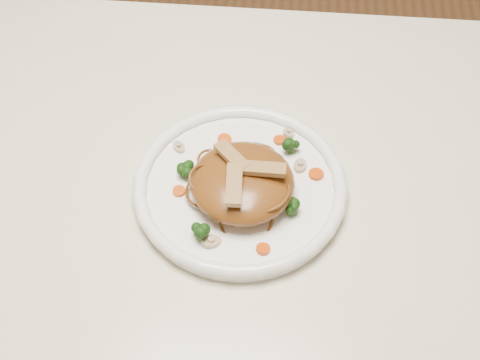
{
  "coord_description": "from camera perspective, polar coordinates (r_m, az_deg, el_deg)",
  "views": [
    {
      "loc": [
        0.13,
        -0.6,
        1.51
      ],
      "look_at": [
        0.08,
        -0.03,
        0.78
      ],
      "focal_mm": 49.08,
      "sensor_mm": 36.0,
      "label": 1
    }
  ],
  "objects": [
    {
      "name": "plate",
      "position": [
        0.95,
        -0.0,
        -0.82
      ],
      "size": [
        0.33,
        0.33,
        0.02
      ],
      "primitive_type": "cylinder",
      "rotation": [
        0.0,
        0.0,
        -0.09
      ],
      "color": "white",
      "rests_on": "table"
    },
    {
      "name": "carrot_2",
      "position": [
        0.96,
        6.64,
        0.53
      ],
      "size": [
        0.02,
        0.02,
        0.0
      ],
      "primitive_type": "cylinder",
      "rotation": [
        0.0,
        0.0,
        0.13
      ],
      "color": "#CA3D07",
      "rests_on": "plate"
    },
    {
      "name": "chicken_b",
      "position": [
        0.9,
        -0.71,
        2.06
      ],
      "size": [
        0.05,
        0.06,
        0.01
      ],
      "primitive_type": "cube",
      "rotation": [
        0.0,
        0.0,
        2.31
      ],
      "color": "tan",
      "rests_on": "noodle_mound"
    },
    {
      "name": "broccoli_3",
      "position": [
        0.9,
        4.57,
        -2.33
      ],
      "size": [
        0.03,
        0.03,
        0.03
      ],
      "primitive_type": null,
      "rotation": [
        0.0,
        0.0,
        0.12
      ],
      "color": "#153A0C",
      "rests_on": "plate"
    },
    {
      "name": "mushroom_0",
      "position": [
        0.88,
        -2.52,
        -5.37
      ],
      "size": [
        0.04,
        0.04,
        0.01
      ],
      "primitive_type": "cylinder",
      "rotation": [
        0.0,
        0.0,
        0.47
      ],
      "color": "beige",
      "rests_on": "plate"
    },
    {
      "name": "table",
      "position": [
        1.06,
        -4.05,
        -2.76
      ],
      "size": [
        1.2,
        0.8,
        0.75
      ],
      "color": "beige",
      "rests_on": "ground"
    },
    {
      "name": "broccoli_2",
      "position": [
        0.88,
        -3.45,
        -4.45
      ],
      "size": [
        0.03,
        0.03,
        0.03
      ],
      "primitive_type": null,
      "rotation": [
        0.0,
        0.0,
        -0.12
      ],
      "color": "#153A0C",
      "rests_on": "plate"
    },
    {
      "name": "chicken_c",
      "position": [
        0.87,
        -0.52,
        -0.41
      ],
      "size": [
        0.02,
        0.07,
        0.01
      ],
      "primitive_type": "cube",
      "rotation": [
        0.0,
        0.0,
        4.76
      ],
      "color": "tan",
      "rests_on": "noodle_mound"
    },
    {
      "name": "broccoli_1",
      "position": [
        0.95,
        -4.84,
        1.03
      ],
      "size": [
        0.03,
        0.03,
        0.03
      ],
      "primitive_type": null,
      "rotation": [
        0.0,
        0.0,
        -0.32
      ],
      "color": "#153A0C",
      "rests_on": "plate"
    },
    {
      "name": "carrot_1",
      "position": [
        0.94,
        -5.32,
        -0.97
      ],
      "size": [
        0.02,
        0.02,
        0.0
      ],
      "primitive_type": "cylinder",
      "rotation": [
        0.0,
        0.0,
        0.18
      ],
      "color": "#CA3D07",
      "rests_on": "plate"
    },
    {
      "name": "carrot_4",
      "position": [
        0.88,
        2.02,
        -5.99
      ],
      "size": [
        0.02,
        0.02,
        0.0
      ],
      "primitive_type": "cylinder",
      "rotation": [
        0.0,
        0.0,
        0.31
      ],
      "color": "#CA3D07",
      "rests_on": "plate"
    },
    {
      "name": "mushroom_2",
      "position": [
        0.99,
        -5.33,
        2.86
      ],
      "size": [
        0.03,
        0.03,
        0.01
      ],
      "primitive_type": "cylinder",
      "rotation": [
        0.0,
        0.0,
        -0.91
      ],
      "color": "beige",
      "rests_on": "plate"
    },
    {
      "name": "broccoli_0",
      "position": [
        0.97,
        4.57,
        3.19
      ],
      "size": [
        0.03,
        0.03,
        0.03
      ],
      "primitive_type": null,
      "rotation": [
        0.0,
        0.0,
        0.02
      ],
      "color": "#153A0C",
      "rests_on": "plate"
    },
    {
      "name": "chicken_a",
      "position": [
        0.89,
        2.06,
        0.98
      ],
      "size": [
        0.06,
        0.02,
        0.01
      ],
      "primitive_type": "cube",
      "rotation": [
        0.0,
        0.0,
        -0.03
      ],
      "color": "tan",
      "rests_on": "noodle_mound"
    },
    {
      "name": "mushroom_3",
      "position": [
        1.0,
        4.23,
        4.08
      ],
      "size": [
        0.03,
        0.03,
        0.01
      ],
      "primitive_type": "cylinder",
      "rotation": [
        0.0,
        0.0,
        1.87
      ],
      "color": "beige",
      "rests_on": "plate"
    },
    {
      "name": "noodle_mound",
      "position": [
        0.91,
        0.21,
        -0.2
      ],
      "size": [
        0.16,
        0.16,
        0.05
      ],
      "primitive_type": "ellipsoid",
      "rotation": [
        0.0,
        0.0,
        0.12
      ],
      "color": "brown",
      "rests_on": "plate"
    },
    {
      "name": "carrot_3",
      "position": [
        0.99,
        -1.35,
        3.52
      ],
      "size": [
        0.03,
        0.03,
        0.0
      ],
      "primitive_type": "cylinder",
      "rotation": [
        0.0,
        0.0,
        0.28
      ],
      "color": "#CA3D07",
      "rests_on": "plate"
    },
    {
      "name": "carrot_0",
      "position": [
        1.0,
        3.45,
        3.5
      ],
      "size": [
        0.02,
        0.02,
        0.0
      ],
      "primitive_type": "cylinder",
      "rotation": [
        0.0,
        0.0,
        0.43
      ],
      "color": "#CA3D07",
      "rests_on": "plate"
    },
    {
      "name": "mushroom_1",
      "position": [
        0.96,
        5.24,
        1.26
      ],
      "size": [
        0.03,
        0.03,
        0.01
      ],
      "primitive_type": "cylinder",
      "rotation": [
        0.0,
        0.0,
        1.38
      ],
      "color": "beige",
      "rests_on": "plate"
    }
  ]
}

